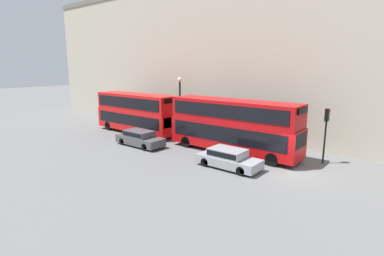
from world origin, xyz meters
TOP-DOWN VIEW (x-y plane):
  - ground_plane at (0.00, 0.00)m, footprint 200.00×200.00m
  - building_facade at (7.00, 0.00)m, footprint 1.10×80.00m
  - bus_leading at (1.60, 5.90)m, footprint 2.59×11.25m
  - bus_second_in_queue at (1.60, 17.83)m, footprint 2.59×10.22m
  - car_dark_sedan at (-1.80, 4.13)m, footprint 1.88×4.56m
  - car_hatchback at (-1.80, 13.49)m, footprint 1.83×4.74m
  - traffic_light at (3.39, -0.82)m, footprint 0.30×0.36m
  - street_lamp at (3.27, 13.11)m, footprint 0.44×0.44m
  - pedestrian at (4.35, 12.77)m, footprint 0.36×0.36m

SIDE VIEW (x-z plane):
  - ground_plane at x=0.00m, z-range 0.00..0.00m
  - car_dark_sedan at x=-1.80m, z-range 0.04..1.41m
  - car_hatchback at x=-1.80m, z-range 0.04..1.44m
  - pedestrian at x=4.35m, z-range -0.07..1.72m
  - bus_second_in_queue at x=1.60m, z-range 0.22..4.40m
  - bus_leading at x=1.60m, z-range 0.23..4.61m
  - traffic_light at x=3.39m, z-range 0.89..4.97m
  - street_lamp at x=3.27m, z-range 0.74..6.69m
  - building_facade at x=7.00m, z-range 0.31..16.50m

